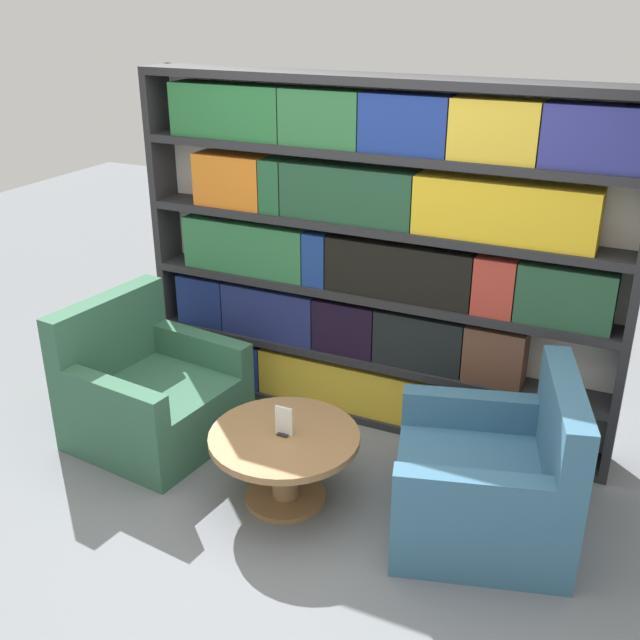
% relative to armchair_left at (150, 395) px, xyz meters
% --- Properties ---
extents(ground_plane, '(14.00, 14.00, 0.00)m').
position_rel_armchair_left_xyz_m(ground_plane, '(1.14, -0.43, -0.29)').
color(ground_plane, slate).
extents(bookshelf, '(3.07, 0.30, 2.18)m').
position_rel_armchair_left_xyz_m(bookshelf, '(1.15, 0.83, 0.80)').
color(bookshelf, silver).
rests_on(bookshelf, ground_plane).
extents(armchair_left, '(0.96, 0.98, 0.88)m').
position_rel_armchair_left_xyz_m(armchair_left, '(0.00, 0.00, 0.00)').
color(armchair_left, '#336047').
rests_on(armchair_left, ground_plane).
extents(armchair_right, '(1.08, 1.09, 0.88)m').
position_rel_armchair_left_xyz_m(armchair_right, '(2.15, 0.01, 0.00)').
color(armchair_right, '#386684').
rests_on(armchair_right, ground_plane).
extents(coffee_table, '(0.82, 0.82, 0.42)m').
position_rel_armchair_left_xyz_m(coffee_table, '(1.07, -0.23, 0.01)').
color(coffee_table, olive).
rests_on(coffee_table, ground_plane).
extents(table_sign, '(0.10, 0.06, 0.17)m').
position_rel_armchair_left_xyz_m(table_sign, '(1.07, -0.23, 0.21)').
color(table_sign, black).
rests_on(table_sign, coffee_table).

